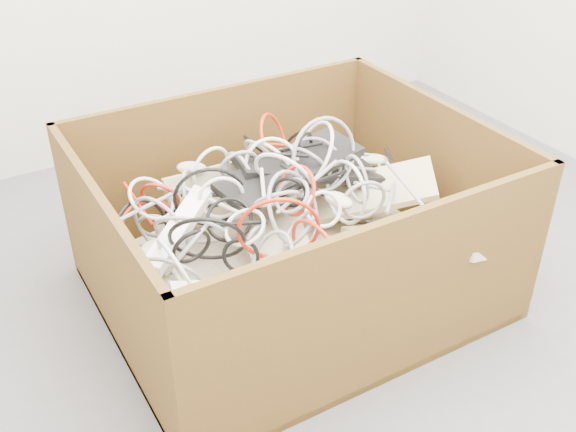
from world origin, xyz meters
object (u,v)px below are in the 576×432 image
power_strip_left (179,229)px  power_strip_right (228,292)px  cardboard_box (287,259)px  vga_plug (398,172)px

power_strip_left → power_strip_right: size_ratio=1.03×
cardboard_box → vga_plug: bearing=2.5°
power_strip_left → vga_plug: power_strip_left is taller
cardboard_box → power_strip_right: (-0.34, -0.27, 0.18)m
power_strip_left → vga_plug: size_ratio=7.10×
cardboard_box → vga_plug: (0.46, 0.02, 0.20)m
power_strip_left → power_strip_right: bearing=-121.7°
cardboard_box → vga_plug: size_ratio=26.89×
power_strip_right → vga_plug: size_ratio=6.89×
power_strip_left → cardboard_box: bearing=-37.9°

